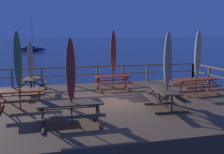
{
  "coord_description": "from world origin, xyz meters",
  "views": [
    {
      "loc": [
        -2.92,
        -11.0,
        3.64
      ],
      "look_at": [
        0.0,
        0.69,
        1.66
      ],
      "focal_mm": 41.35,
      "sensor_mm": 36.0,
      "label": 1
    }
  ],
  "objects_px": {
    "picnic_table_mid_left": "(196,83)",
    "patio_umbrella_short_back": "(30,60)",
    "picnic_table_front_left": "(70,108)",
    "patio_umbrella_tall_back_right": "(18,60)",
    "patio_umbrella_short_front": "(198,53)",
    "patio_umbrella_tall_mid_left": "(71,70)",
    "picnic_table_back_right": "(112,79)",
    "patio_umbrella_short_mid": "(113,52)",
    "patio_umbrella_tall_front": "(168,60)",
    "picnic_table_back_left": "(20,95)",
    "picnic_table_mid_right": "(165,95)",
    "picnic_table_mid_centre": "(32,82)",
    "sailboat_distant": "(31,49)"
  },
  "relations": [
    {
      "from": "patio_umbrella_short_back",
      "to": "patio_umbrella_tall_back_right",
      "type": "bearing_deg",
      "value": -95.25
    },
    {
      "from": "picnic_table_mid_centre",
      "to": "patio_umbrella_tall_front",
      "type": "bearing_deg",
      "value": -38.43
    },
    {
      "from": "picnic_table_back_left",
      "to": "picnic_table_front_left",
      "type": "distance_m",
      "value": 3.07
    },
    {
      "from": "picnic_table_mid_centre",
      "to": "patio_umbrella_short_back",
      "type": "height_order",
      "value": "patio_umbrella_short_back"
    },
    {
      "from": "picnic_table_back_right",
      "to": "picnic_table_mid_left",
      "type": "bearing_deg",
      "value": -26.6
    },
    {
      "from": "patio_umbrella_short_front",
      "to": "patio_umbrella_tall_mid_left",
      "type": "distance_m",
      "value": 7.29
    },
    {
      "from": "patio_umbrella_tall_mid_left",
      "to": "patio_umbrella_short_back",
      "type": "height_order",
      "value": "patio_umbrella_tall_mid_left"
    },
    {
      "from": "picnic_table_back_left",
      "to": "patio_umbrella_short_back",
      "type": "relative_size",
      "value": 0.73
    },
    {
      "from": "picnic_table_mid_left",
      "to": "picnic_table_front_left",
      "type": "xyz_separation_m",
      "value": [
        -6.64,
        -3.16,
        0.0
      ]
    },
    {
      "from": "picnic_table_mid_centre",
      "to": "patio_umbrella_short_back",
      "type": "relative_size",
      "value": 0.64
    },
    {
      "from": "patio_umbrella_short_mid",
      "to": "patio_umbrella_short_back",
      "type": "bearing_deg",
      "value": 175.9
    },
    {
      "from": "sailboat_distant",
      "to": "picnic_table_back_left",
      "type": "bearing_deg",
      "value": -87.37
    },
    {
      "from": "patio_umbrella_tall_front",
      "to": "patio_umbrella_short_back",
      "type": "xyz_separation_m",
      "value": [
        -5.54,
        4.42,
        -0.29
      ]
    },
    {
      "from": "patio_umbrella_tall_back_right",
      "to": "patio_umbrella_short_front",
      "type": "relative_size",
      "value": 0.97
    },
    {
      "from": "patio_umbrella_tall_front",
      "to": "patio_umbrella_short_back",
      "type": "relative_size",
      "value": 1.17
    },
    {
      "from": "picnic_table_mid_left",
      "to": "patio_umbrella_short_front",
      "type": "relative_size",
      "value": 0.69
    },
    {
      "from": "picnic_table_mid_right",
      "to": "patio_umbrella_short_mid",
      "type": "height_order",
      "value": "patio_umbrella_short_mid"
    },
    {
      "from": "picnic_table_mid_right",
      "to": "picnic_table_front_left",
      "type": "height_order",
      "value": "same"
    },
    {
      "from": "patio_umbrella_short_front",
      "to": "patio_umbrella_short_back",
      "type": "bearing_deg",
      "value": 163.89
    },
    {
      "from": "picnic_table_front_left",
      "to": "patio_umbrella_short_front",
      "type": "xyz_separation_m",
      "value": [
        6.65,
        3.12,
        1.5
      ]
    },
    {
      "from": "picnic_table_back_left",
      "to": "picnic_table_mid_right",
      "type": "xyz_separation_m",
      "value": [
        5.76,
        -1.44,
        -0.01
      ]
    },
    {
      "from": "patio_umbrella_short_mid",
      "to": "patio_umbrella_short_back",
      "type": "height_order",
      "value": "patio_umbrella_short_mid"
    },
    {
      "from": "picnic_table_back_left",
      "to": "picnic_table_mid_right",
      "type": "distance_m",
      "value": 5.94
    },
    {
      "from": "patio_umbrella_tall_mid_left",
      "to": "picnic_table_mid_centre",
      "type": "bearing_deg",
      "value": 105.96
    },
    {
      "from": "picnic_table_back_right",
      "to": "sailboat_distant",
      "type": "relative_size",
      "value": 0.26
    },
    {
      "from": "patio_umbrella_short_front",
      "to": "patio_umbrella_tall_mid_left",
      "type": "bearing_deg",
      "value": -154.97
    },
    {
      "from": "picnic_table_back_left",
      "to": "patio_umbrella_tall_back_right",
      "type": "bearing_deg",
      "value": -80.71
    },
    {
      "from": "patio_umbrella_short_mid",
      "to": "sailboat_distant",
      "type": "bearing_deg",
      "value": 98.51
    },
    {
      "from": "picnic_table_mid_centre",
      "to": "patio_umbrella_short_mid",
      "type": "distance_m",
      "value": 4.55
    },
    {
      "from": "picnic_table_mid_right",
      "to": "picnic_table_back_right",
      "type": "distance_m",
      "value": 4.25
    },
    {
      "from": "picnic_table_back_right",
      "to": "patio_umbrella_tall_front",
      "type": "distance_m",
      "value": 4.47
    },
    {
      "from": "patio_umbrella_tall_mid_left",
      "to": "picnic_table_back_right",
      "type": "bearing_deg",
      "value": 62.06
    },
    {
      "from": "patio_umbrella_short_front",
      "to": "sailboat_distant",
      "type": "distance_m",
      "value": 48.98
    },
    {
      "from": "patio_umbrella_tall_back_right",
      "to": "sailboat_distant",
      "type": "xyz_separation_m",
      "value": [
        -2.23,
        48.45,
        -2.14
      ]
    },
    {
      "from": "patio_umbrella_tall_front",
      "to": "patio_umbrella_short_mid",
      "type": "bearing_deg",
      "value": 106.38
    },
    {
      "from": "picnic_table_back_left",
      "to": "patio_umbrella_short_mid",
      "type": "relative_size",
      "value": 0.6
    },
    {
      "from": "picnic_table_mid_left",
      "to": "patio_umbrella_short_back",
      "type": "relative_size",
      "value": 0.84
    },
    {
      "from": "patio_umbrella_tall_back_right",
      "to": "patio_umbrella_short_front",
      "type": "xyz_separation_m",
      "value": [
        8.47,
        0.7,
        0.07
      ]
    },
    {
      "from": "patio_umbrella_short_front",
      "to": "sailboat_distant",
      "type": "height_order",
      "value": "sailboat_distant"
    },
    {
      "from": "picnic_table_back_right",
      "to": "patio_umbrella_short_front",
      "type": "height_order",
      "value": "patio_umbrella_short_front"
    },
    {
      "from": "picnic_table_mid_centre",
      "to": "patio_umbrella_tall_back_right",
      "type": "height_order",
      "value": "patio_umbrella_tall_back_right"
    },
    {
      "from": "picnic_table_mid_right",
      "to": "patio_umbrella_tall_mid_left",
      "type": "relative_size",
      "value": 0.63
    },
    {
      "from": "patio_umbrella_tall_front",
      "to": "patio_umbrella_short_back",
      "type": "height_order",
      "value": "patio_umbrella_tall_front"
    },
    {
      "from": "picnic_table_mid_right",
      "to": "picnic_table_back_right",
      "type": "bearing_deg",
      "value": 106.43
    },
    {
      "from": "picnic_table_mid_left",
      "to": "picnic_table_front_left",
      "type": "relative_size",
      "value": 1.03
    },
    {
      "from": "picnic_table_back_right",
      "to": "patio_umbrella_tall_mid_left",
      "type": "xyz_separation_m",
      "value": [
        -2.69,
        -5.07,
        1.28
      ]
    },
    {
      "from": "picnic_table_mid_left",
      "to": "picnic_table_front_left",
      "type": "bearing_deg",
      "value": -154.55
    },
    {
      "from": "patio_umbrella_tall_back_right",
      "to": "patio_umbrella_short_mid",
      "type": "distance_m",
      "value": 5.37
    },
    {
      "from": "picnic_table_back_right",
      "to": "patio_umbrella_short_front",
      "type": "relative_size",
      "value": 0.61
    },
    {
      "from": "picnic_table_back_left",
      "to": "picnic_table_back_right",
      "type": "relative_size",
      "value": 0.99
    }
  ]
}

